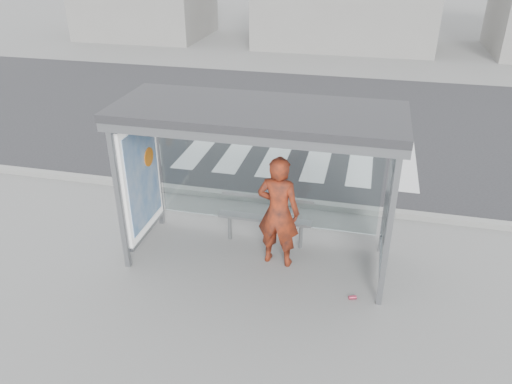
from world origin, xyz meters
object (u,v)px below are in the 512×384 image
person (278,212)px  bench (265,218)px  bus_shelter (235,145)px  soda_can (352,297)px

person → bench: size_ratio=1.17×
bus_shelter → person: 1.26m
person → bench: bearing=-51.3°
bench → bus_shelter: bearing=-131.8°
bench → soda_can: bearing=-36.9°
person → soda_can: bearing=158.6°
person → soda_can: (1.28, -0.68, -0.92)m
bench → person: bearing=-58.1°
person → bus_shelter: bearing=0.7°
soda_can → bus_shelter: bearing=159.1°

